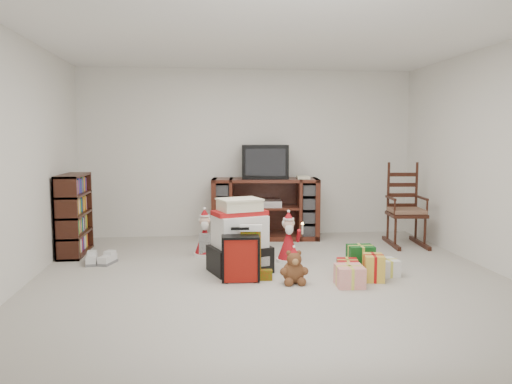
# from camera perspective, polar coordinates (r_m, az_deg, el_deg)

# --- Properties ---
(room) EXTENTS (5.01, 5.01, 2.51)m
(room) POSITION_cam_1_polar(r_m,az_deg,el_deg) (5.08, 1.85, 3.62)
(room) COLOR #AEA89F
(room) RESTS_ON ground
(tv_stand) EXTENTS (1.60, 0.70, 0.89)m
(tv_stand) POSITION_cam_1_polar(r_m,az_deg,el_deg) (7.35, 1.07, -1.88)
(tv_stand) COLOR #491E14
(tv_stand) RESTS_ON floor
(bookshelf) EXTENTS (0.28, 0.84, 1.02)m
(bookshelf) POSITION_cam_1_polar(r_m,az_deg,el_deg) (6.76, -20.06, -2.57)
(bookshelf) COLOR black
(bookshelf) RESTS_ON floor
(rocking_chair) EXTENTS (0.54, 0.82, 1.18)m
(rocking_chair) POSITION_cam_1_polar(r_m,az_deg,el_deg) (7.24, 16.61, -2.59)
(rocking_chair) COLOR black
(rocking_chair) RESTS_ON floor
(gift_pile) EXTENTS (0.75, 0.64, 0.80)m
(gift_pile) POSITION_cam_1_polar(r_m,az_deg,el_deg) (5.54, -1.87, -5.56)
(gift_pile) COLOR black
(gift_pile) RESTS_ON floor
(red_suitcase) EXTENTS (0.37, 0.21, 0.56)m
(red_suitcase) POSITION_cam_1_polar(r_m,az_deg,el_deg) (5.19, -1.79, -7.58)
(red_suitcase) COLOR maroon
(red_suitcase) RESTS_ON floor
(stocking) EXTENTS (0.28, 0.14, 0.58)m
(stocking) POSITION_cam_1_polar(r_m,az_deg,el_deg) (5.25, -0.60, -6.85)
(stocking) COLOR #10730C
(stocking) RESTS_ON floor
(teddy_bear) EXTENTS (0.23, 0.20, 0.34)m
(teddy_bear) POSITION_cam_1_polar(r_m,az_deg,el_deg) (5.15, 4.33, -8.77)
(teddy_bear) COLOR brown
(teddy_bear) RESTS_ON floor
(santa_figurine) EXTENTS (0.30, 0.28, 0.61)m
(santa_figurine) POSITION_cam_1_polar(r_m,az_deg,el_deg) (6.00, 3.72, -5.77)
(santa_figurine) COLOR maroon
(santa_figurine) RESTS_ON floor
(mrs_claus_figurine) EXTENTS (0.29, 0.28, 0.60)m
(mrs_claus_figurine) POSITION_cam_1_polar(r_m,az_deg,el_deg) (6.32, -5.87, -5.21)
(mrs_claus_figurine) COLOR maroon
(mrs_claus_figurine) RESTS_ON floor
(sneaker_pair) EXTENTS (0.37, 0.31, 0.10)m
(sneaker_pair) POSITION_cam_1_polar(r_m,az_deg,el_deg) (6.20, -17.44, -7.39)
(sneaker_pair) COLOR silver
(sneaker_pair) RESTS_ON floor
(gift_cluster) EXTENTS (0.73, 0.83, 0.25)m
(gift_cluster) POSITION_cam_1_polar(r_m,az_deg,el_deg) (5.46, 12.30, -8.27)
(gift_cluster) COLOR #A81314
(gift_cluster) RESTS_ON floor
(crt_television) EXTENTS (0.71, 0.55, 0.49)m
(crt_television) POSITION_cam_1_polar(r_m,az_deg,el_deg) (7.33, 1.04, 3.49)
(crt_television) COLOR black
(crt_television) RESTS_ON tv_stand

